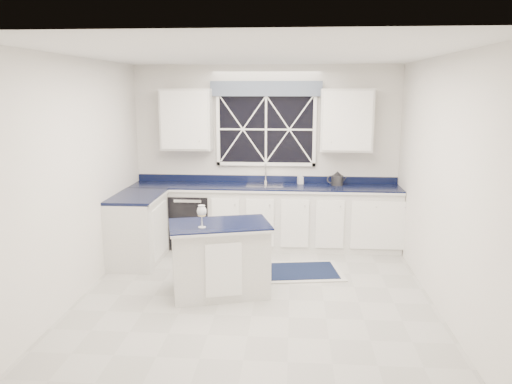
# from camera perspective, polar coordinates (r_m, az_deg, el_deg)

# --- Properties ---
(ground) EXTENTS (4.50, 4.50, 0.00)m
(ground) POSITION_cam_1_polar(r_m,az_deg,el_deg) (5.81, -0.14, -12.12)
(ground) COLOR #A5A4A0
(ground) RESTS_ON ground
(back_wall) EXTENTS (4.00, 0.10, 2.70)m
(back_wall) POSITION_cam_1_polar(r_m,az_deg,el_deg) (7.63, 1.16, 4.20)
(back_wall) COLOR silver
(back_wall) RESTS_ON ground
(base_cabinets) EXTENTS (3.99, 1.60, 0.90)m
(base_cabinets) POSITION_cam_1_polar(r_m,az_deg,el_deg) (7.37, -1.65, -3.21)
(base_cabinets) COLOR silver
(base_cabinets) RESTS_ON ground
(countertop) EXTENTS (3.98, 0.64, 0.04)m
(countertop) POSITION_cam_1_polar(r_m,az_deg,el_deg) (7.40, 1.02, 0.59)
(countertop) COLOR black
(countertop) RESTS_ON base_cabinets
(dishwasher) EXTENTS (0.60, 0.58, 0.82)m
(dishwasher) POSITION_cam_1_polar(r_m,az_deg,el_deg) (7.65, -7.26, -3.04)
(dishwasher) COLOR black
(dishwasher) RESTS_ON ground
(window) EXTENTS (1.65, 0.09, 1.26)m
(window) POSITION_cam_1_polar(r_m,az_deg,el_deg) (7.53, 1.15, 7.77)
(window) COLOR black
(window) RESTS_ON ground
(upper_cabinets) EXTENTS (3.10, 0.34, 0.90)m
(upper_cabinets) POSITION_cam_1_polar(r_m,az_deg,el_deg) (7.40, 1.10, 8.25)
(upper_cabinets) COLOR silver
(upper_cabinets) RESTS_ON ground
(faucet) EXTENTS (0.05, 0.20, 0.30)m
(faucet) POSITION_cam_1_polar(r_m,az_deg,el_deg) (7.56, 1.10, 2.20)
(faucet) COLOR silver
(faucet) RESTS_ON countertop
(island) EXTENTS (1.27, 0.96, 0.84)m
(island) POSITION_cam_1_polar(r_m,az_deg,el_deg) (5.83, -4.14, -7.58)
(island) COLOR silver
(island) RESTS_ON ground
(rug) EXTENTS (1.36, 0.94, 0.02)m
(rug) POSITION_cam_1_polar(r_m,az_deg,el_deg) (6.60, 4.27, -9.05)
(rug) COLOR #B4B4AF
(rug) RESTS_ON ground
(kettle) EXTENTS (0.30, 0.20, 0.21)m
(kettle) POSITION_cam_1_polar(r_m,az_deg,el_deg) (7.50, 9.26, 1.49)
(kettle) COLOR #2C2C2E
(kettle) RESTS_ON countertop
(wine_glass) EXTENTS (0.11, 0.11, 0.25)m
(wine_glass) POSITION_cam_1_polar(r_m,az_deg,el_deg) (5.52, -6.23, -2.31)
(wine_glass) COLOR silver
(wine_glass) RESTS_ON island
(soap_bottle) EXTENTS (0.10, 0.10, 0.17)m
(soap_bottle) POSITION_cam_1_polar(r_m,az_deg,el_deg) (7.54, 5.09, 1.56)
(soap_bottle) COLOR silver
(soap_bottle) RESTS_ON countertop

